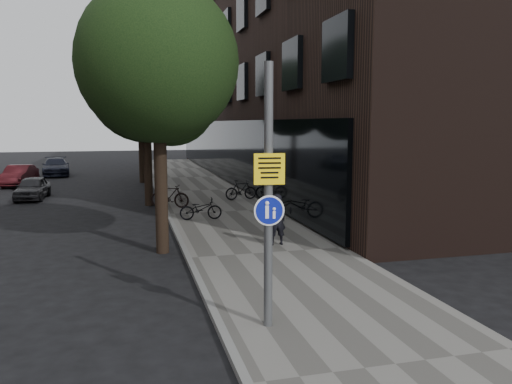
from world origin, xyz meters
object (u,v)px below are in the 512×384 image
object	(u,v)px
pedestrian	(276,219)
parked_bike_facade_near	(282,206)
signpost	(268,197)
parked_car_near	(32,188)

from	to	relation	value
pedestrian	parked_bike_facade_near	xyz separation A→B (m)	(1.34, 3.70, -0.26)
signpost	parked_car_near	size ratio (longest dim) A/B	1.41
pedestrian	parked_bike_facade_near	bearing A→B (deg)	-109.66
pedestrian	parked_car_near	bearing A→B (deg)	-54.61
signpost	parked_bike_facade_near	distance (m)	9.99
signpost	pedestrian	xyz separation A→B (m)	(1.85, 5.60, -1.54)
signpost	parked_car_near	distance (m)	19.22
pedestrian	parked_car_near	world-z (taller)	pedestrian
signpost	parked_car_near	world-z (taller)	signpost
parked_bike_facade_near	parked_car_near	xyz separation A→B (m)	(-9.99, 8.58, -0.06)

